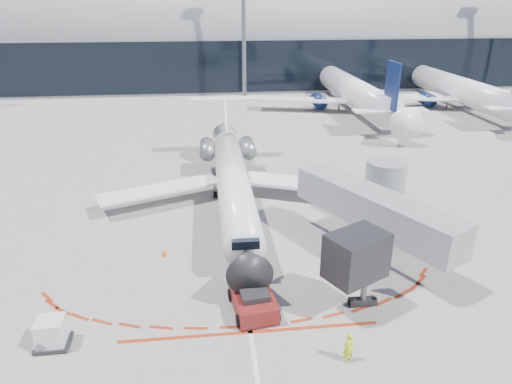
{
  "coord_description": "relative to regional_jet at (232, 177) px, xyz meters",
  "views": [
    {
      "loc": [
        -1.89,
        -30.93,
        16.56
      ],
      "look_at": [
        1.87,
        2.41,
        2.19
      ],
      "focal_mm": 32.0,
      "sensor_mm": 36.0,
      "label": 1
    }
  ],
  "objects": [
    {
      "name": "bg_airliner_0",
      "position": [
        21.23,
        34.16,
        3.43
      ],
      "size": [
        35.88,
        37.99,
        11.61
      ],
      "primitive_type": null,
      "color": "white",
      "rests_on": "ground"
    },
    {
      "name": "ramp_worker",
      "position": [
        4.36,
        -19.45,
        -1.51
      ],
      "size": [
        0.73,
        0.59,
        1.73
      ],
      "primitive_type": "imported",
      "rotation": [
        0.0,
        0.0,
        3.46
      ],
      "color": "#C7ED19",
      "rests_on": "ground"
    },
    {
      "name": "uld_container",
      "position": [
        -10.35,
        -16.7,
        -1.58
      ],
      "size": [
        1.74,
        1.48,
        1.61
      ],
      "rotation": [
        0.0,
        0.0,
        0.02
      ],
      "color": "black",
      "rests_on": "ground"
    },
    {
      "name": "bg_airliner_1",
      "position": [
        38.93,
        33.81,
        3.24
      ],
      "size": [
        34.69,
        36.73,
        11.22
      ],
      "primitive_type": null,
      "color": "white",
      "rests_on": "ground"
    },
    {
      "name": "apron_centerline",
      "position": [
        -0.17,
        -3.33,
        -2.37
      ],
      "size": [
        0.25,
        40.0,
        0.01
      ],
      "primitive_type": "cube",
      "color": "silver",
      "rests_on": "ground"
    },
    {
      "name": "jet_bridge",
      "position": [
        9.62,
        -8.34,
        0.63
      ],
      "size": [
        10.03,
        15.2,
        4.9
      ],
      "color": "gray",
      "rests_on": "ground"
    },
    {
      "name": "pushback_tug",
      "position": [
        0.18,
        -14.96,
        -1.73
      ],
      "size": [
        2.78,
        5.74,
        1.47
      ],
      "rotation": [
        0.0,
        0.0,
        0.13
      ],
      "color": "#570C14",
      "rests_on": "ground"
    },
    {
      "name": "regional_jet",
      "position": [
        0.0,
        0.0,
        0.0
      ],
      "size": [
        23.02,
        28.38,
        7.11
      ],
      "color": "white",
      "rests_on": "ground"
    },
    {
      "name": "light_mast_centre",
      "position": [
        4.83,
        42.67,
        10.13
      ],
      "size": [
        0.7,
        0.7,
        25.0
      ],
      "primitive_type": "cylinder",
      "color": "slate",
      "rests_on": "ground"
    },
    {
      "name": "apron_stop_bar",
      "position": [
        -0.17,
        -16.83,
        -2.37
      ],
      "size": [
        14.0,
        0.25,
        0.01
      ],
      "primitive_type": "cube",
      "color": "maroon",
      "rests_on": "ground"
    },
    {
      "name": "safety_cone_left",
      "position": [
        -5.31,
        -8.37,
        -2.12
      ],
      "size": [
        0.36,
        0.36,
        0.51
      ],
      "primitive_type": "cone",
      "color": "#FF5405",
      "rests_on": "ground"
    },
    {
      "name": "safety_cone_right",
      "position": [
        0.62,
        -13.38,
        -2.09
      ],
      "size": [
        0.41,
        0.41,
        0.57
      ],
      "primitive_type": "cone",
      "color": "#FF5405",
      "rests_on": "ground"
    },
    {
      "name": "ground",
      "position": [
        -0.17,
        -5.33,
        -2.37
      ],
      "size": [
        260.0,
        260.0,
        0.0
      ],
      "primitive_type": "plane",
      "color": "gray",
      "rests_on": "ground"
    },
    {
      "name": "terminal_building",
      "position": [
        -0.17,
        59.64,
        6.15
      ],
      "size": [
        150.0,
        24.15,
        24.0
      ],
      "color": "gray",
      "rests_on": "ground"
    }
  ]
}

